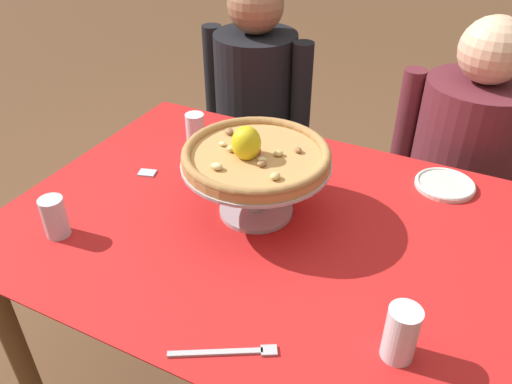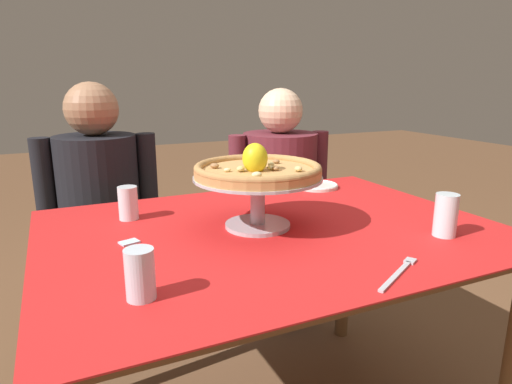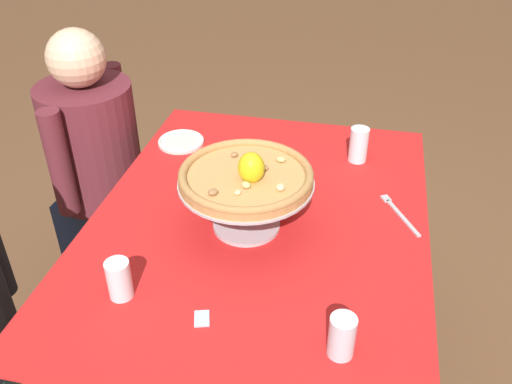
{
  "view_description": "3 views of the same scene",
  "coord_description": "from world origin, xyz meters",
  "px_view_note": "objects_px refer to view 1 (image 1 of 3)",
  "views": [
    {
      "loc": [
        0.45,
        -0.95,
        1.57
      ],
      "look_at": [
        -0.03,
        0.02,
        0.82
      ],
      "focal_mm": 35.87,
      "sensor_mm": 36.0,
      "label": 1
    },
    {
      "loc": [
        -0.57,
        -1.12,
        1.18
      ],
      "look_at": [
        -0.01,
        0.09,
        0.84
      ],
      "focal_mm": 31.01,
      "sensor_mm": 36.0,
      "label": 2
    },
    {
      "loc": [
        -1.28,
        -0.27,
        1.74
      ],
      "look_at": [
        -0.0,
        0.01,
        0.85
      ],
      "focal_mm": 38.51,
      "sensor_mm": 36.0,
      "label": 3
    }
  ],
  "objects_px": {
    "pizza_stand": "(256,178)",
    "water_glass_back_left": "(196,131)",
    "water_glass_front_right": "(400,336)",
    "side_plate": "(445,184)",
    "diner_right": "(458,180)",
    "dinner_fork": "(229,352)",
    "sugar_packet": "(147,173)",
    "water_glass_front_left": "(55,219)",
    "diner_left": "(256,126)",
    "pizza": "(255,154)"
  },
  "relations": [
    {
      "from": "pizza_stand",
      "to": "water_glass_back_left",
      "type": "xyz_separation_m",
      "value": [
        -0.34,
        0.24,
        -0.06
      ]
    },
    {
      "from": "water_glass_front_right",
      "to": "side_plate",
      "type": "height_order",
      "value": "water_glass_front_right"
    },
    {
      "from": "pizza_stand",
      "to": "diner_right",
      "type": "relative_size",
      "value": 0.33
    },
    {
      "from": "side_plate",
      "to": "dinner_fork",
      "type": "relative_size",
      "value": 0.86
    },
    {
      "from": "water_glass_back_left",
      "to": "sugar_packet",
      "type": "xyz_separation_m",
      "value": [
        -0.04,
        -0.22,
        -0.04
      ]
    },
    {
      "from": "pizza_stand",
      "to": "water_glass_front_left",
      "type": "relative_size",
      "value": 3.57
    },
    {
      "from": "water_glass_front_left",
      "to": "diner_left",
      "type": "bearing_deg",
      "value": 88.79
    },
    {
      "from": "water_glass_front_left",
      "to": "diner_right",
      "type": "height_order",
      "value": "diner_right"
    },
    {
      "from": "pizza_stand",
      "to": "water_glass_front_right",
      "type": "distance_m",
      "value": 0.54
    },
    {
      "from": "water_glass_front_left",
      "to": "diner_left",
      "type": "relative_size",
      "value": 0.09
    },
    {
      "from": "dinner_fork",
      "to": "water_glass_front_right",
      "type": "bearing_deg",
      "value": 26.01
    },
    {
      "from": "water_glass_front_left",
      "to": "dinner_fork",
      "type": "relative_size",
      "value": 0.55
    },
    {
      "from": "pizza_stand",
      "to": "side_plate",
      "type": "height_order",
      "value": "pizza_stand"
    },
    {
      "from": "pizza_stand",
      "to": "side_plate",
      "type": "xyz_separation_m",
      "value": [
        0.43,
        0.35,
        -0.1
      ]
    },
    {
      "from": "water_glass_front_right",
      "to": "water_glass_front_left",
      "type": "height_order",
      "value": "water_glass_front_right"
    },
    {
      "from": "pizza",
      "to": "dinner_fork",
      "type": "xyz_separation_m",
      "value": [
        0.16,
        -0.43,
        -0.18
      ]
    },
    {
      "from": "water_glass_back_left",
      "to": "water_glass_front_left",
      "type": "bearing_deg",
      "value": -96.7
    },
    {
      "from": "pizza",
      "to": "diner_left",
      "type": "height_order",
      "value": "diner_left"
    },
    {
      "from": "side_plate",
      "to": "water_glass_front_right",
      "type": "bearing_deg",
      "value": -88.43
    },
    {
      "from": "pizza_stand",
      "to": "water_glass_front_right",
      "type": "xyz_separation_m",
      "value": [
        0.45,
        -0.29,
        -0.05
      ]
    },
    {
      "from": "water_glass_front_left",
      "to": "side_plate",
      "type": "bearing_deg",
      "value": 38.04
    },
    {
      "from": "water_glass_front_left",
      "to": "side_plate",
      "type": "xyz_separation_m",
      "value": [
        0.84,
        0.66,
        -0.04
      ]
    },
    {
      "from": "side_plate",
      "to": "diner_left",
      "type": "distance_m",
      "value": 0.93
    },
    {
      "from": "sugar_packet",
      "to": "diner_left",
      "type": "distance_m",
      "value": 0.76
    },
    {
      "from": "pizza",
      "to": "diner_right",
      "type": "height_order",
      "value": "diner_right"
    },
    {
      "from": "water_glass_front_right",
      "to": "water_glass_front_left",
      "type": "xyz_separation_m",
      "value": [
        -0.85,
        -0.02,
        -0.01
      ]
    },
    {
      "from": "pizza",
      "to": "water_glass_back_left",
      "type": "relative_size",
      "value": 3.53
    },
    {
      "from": "water_glass_back_left",
      "to": "side_plate",
      "type": "bearing_deg",
      "value": 7.74
    },
    {
      "from": "pizza_stand",
      "to": "sugar_packet",
      "type": "relative_size",
      "value": 7.63
    },
    {
      "from": "water_glass_front_left",
      "to": "diner_right",
      "type": "bearing_deg",
      "value": 50.14
    },
    {
      "from": "pizza_stand",
      "to": "water_glass_front_left",
      "type": "xyz_separation_m",
      "value": [
        -0.4,
        -0.31,
        -0.06
      ]
    },
    {
      "from": "water_glass_front_right",
      "to": "diner_left",
      "type": "relative_size",
      "value": 0.1
    },
    {
      "from": "pizza",
      "to": "diner_right",
      "type": "bearing_deg",
      "value": 57.74
    },
    {
      "from": "water_glass_front_left",
      "to": "water_glass_back_left",
      "type": "relative_size",
      "value": 1.01
    },
    {
      "from": "water_glass_front_right",
      "to": "sugar_packet",
      "type": "xyz_separation_m",
      "value": [
        -0.83,
        0.32,
        -0.05
      ]
    },
    {
      "from": "pizza_stand",
      "to": "water_glass_front_left",
      "type": "distance_m",
      "value": 0.51
    },
    {
      "from": "pizza",
      "to": "water_glass_front_right",
      "type": "height_order",
      "value": "pizza"
    },
    {
      "from": "water_glass_front_left",
      "to": "water_glass_back_left",
      "type": "bearing_deg",
      "value": 83.3
    },
    {
      "from": "pizza_stand",
      "to": "water_glass_back_left",
      "type": "distance_m",
      "value": 0.42
    },
    {
      "from": "pizza_stand",
      "to": "water_glass_front_right",
      "type": "relative_size",
      "value": 3.12
    },
    {
      "from": "pizza",
      "to": "water_glass_front_left",
      "type": "distance_m",
      "value": 0.52
    },
    {
      "from": "water_glass_front_left",
      "to": "water_glass_back_left",
      "type": "distance_m",
      "value": 0.55
    },
    {
      "from": "sugar_packet",
      "to": "diner_left",
      "type": "height_order",
      "value": "diner_left"
    },
    {
      "from": "side_plate",
      "to": "water_glass_front_left",
      "type": "bearing_deg",
      "value": -141.96
    },
    {
      "from": "pizza_stand",
      "to": "side_plate",
      "type": "distance_m",
      "value": 0.56
    },
    {
      "from": "pizza_stand",
      "to": "water_glass_front_left",
      "type": "height_order",
      "value": "pizza_stand"
    },
    {
      "from": "pizza",
      "to": "side_plate",
      "type": "height_order",
      "value": "pizza"
    },
    {
      "from": "dinner_fork",
      "to": "sugar_packet",
      "type": "bearing_deg",
      "value": 139.39
    },
    {
      "from": "water_glass_front_right",
      "to": "water_glass_back_left",
      "type": "bearing_deg",
      "value": 145.91
    },
    {
      "from": "water_glass_front_right",
      "to": "side_plate",
      "type": "distance_m",
      "value": 0.64
    }
  ]
}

